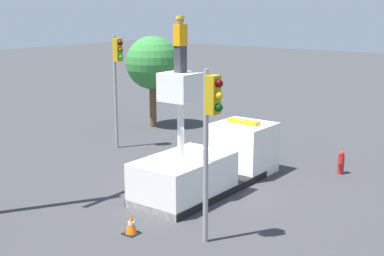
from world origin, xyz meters
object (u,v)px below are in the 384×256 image
Objects in this scene: bucket_truck at (209,163)px; tree_left_bg at (152,63)px; traffic_light_across at (117,69)px; traffic_cone_rear at (131,224)px; traffic_light_pole at (211,122)px; fire_hydrant at (341,163)px; worker at (180,44)px.

tree_left_bg is (6.23, 8.08, 2.49)m from bucket_truck.
traffic_light_across reaches higher than traffic_cone_rear.
bucket_truck is 1.27× the size of traffic_light_across.
traffic_light_pole reaches higher than bucket_truck.
traffic_light_across is 4.63m from tree_left_bg.
bucket_truck is 7.20× the size of fire_hydrant.
bucket_truck is at bearing 6.76° from traffic_cone_rear.
bucket_truck is 4.65m from traffic_cone_rear.
traffic_light_across is 8.51× the size of traffic_cone_rear.
worker is 11.40m from tree_left_bg.
traffic_light_pole is 3.83m from traffic_cone_rear.
worker reaches higher than traffic_cone_rear.
traffic_cone_rear is at bearing -141.40° from tree_left_bg.
fire_hydrant is at bearing -27.58° from worker.
traffic_light_across is at bearing -158.19° from tree_left_bg.
bucket_truck is 5.36m from fire_hydrant.
worker reaches higher than fire_hydrant.
traffic_light_pole is at bearing -144.52° from bucket_truck.
bucket_truck is 10.79× the size of traffic_cone_rear.
tree_left_bg is (7.85, 8.08, -1.75)m from worker.
traffic_light_pole is 7.93× the size of traffic_cone_rear.
traffic_light_across is (3.55, 6.36, -1.53)m from worker.
worker is 8.19m from fire_hydrant.
worker reaches higher than traffic_light_across.
worker is at bearing -134.15° from tree_left_bg.
fire_hydrant is (2.40, -9.48, -3.16)m from traffic_light_across.
traffic_light_across is 5.68× the size of fire_hydrant.
traffic_light_pole is (-3.73, -2.66, 2.47)m from bucket_truck.
traffic_light_pole reaches higher than fire_hydrant.
traffic_cone_rear is at bearing 111.84° from traffic_light_pole.
fire_hydrant is at bearing -3.21° from traffic_light_pole.
traffic_light_pole is at bearing -122.12° from traffic_light_across.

